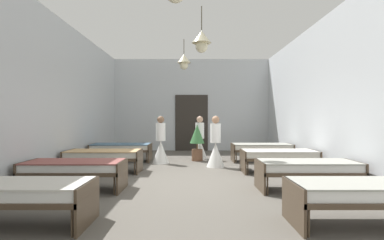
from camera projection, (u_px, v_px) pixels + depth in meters
The scene contains 14 objects.
ground_plane at pixel (192, 182), 6.70m from camera, with size 7.24×12.66×0.10m, color #59544C.
room_shell at pixel (192, 97), 8.09m from camera, with size 7.04×12.26×3.95m.
bed_left_row_0 at pixel (18, 192), 3.85m from camera, with size 1.90×0.84×0.57m.
bed_right_row_0 at pixel (365, 193), 3.84m from camera, with size 1.90×0.84×0.57m.
bed_left_row_1 at pixel (75, 168), 5.75m from camera, with size 1.90×0.84×0.57m.
bed_right_row_1 at pixel (308, 168), 5.74m from camera, with size 1.90×0.84×0.57m.
bed_left_row_2 at pixel (105, 155), 7.65m from camera, with size 1.90×0.84×0.57m.
bed_right_row_2 at pixel (279, 155), 7.64m from camera, with size 1.90×0.84×0.57m.
bed_left_row_3 at pixel (122, 148), 9.55m from camera, with size 1.90×0.84×0.57m.
bed_right_row_3 at pixel (262, 148), 9.54m from camera, with size 1.90×0.84×0.57m.
nurse_near_aisle at pixel (161, 146), 9.18m from camera, with size 0.52×0.52×1.49m.
nurse_mid_aisle at pixel (216, 149), 8.49m from camera, with size 0.52×0.52×1.49m.
nurse_far_aisle at pixel (201, 144), 10.13m from camera, with size 0.52×0.52×1.49m.
potted_plant at pixel (198, 139), 9.70m from camera, with size 0.48×0.48×1.20m.
Camera 1 is at (0.02, -6.69, 1.42)m, focal length 27.61 mm.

